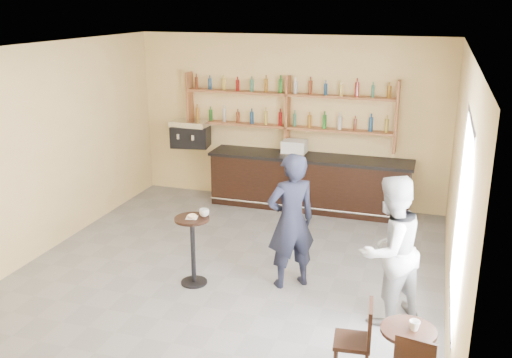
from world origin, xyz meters
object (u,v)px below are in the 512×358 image
(espresso_machine, at_px, (191,134))
(pedestal_table, at_px, (193,251))
(man_main, at_px, (291,221))
(chair_west, at_px, (352,340))
(bar_counter, at_px, (309,182))
(patron_second, at_px, (389,250))
(pastry_case, at_px, (295,148))

(espresso_machine, xyz_separation_m, pedestal_table, (1.55, -3.46, -0.79))
(espresso_machine, bearing_deg, man_main, -56.83)
(pedestal_table, distance_m, chair_west, 2.79)
(bar_counter, height_order, pedestal_table, bar_counter)
(chair_west, xyz_separation_m, patron_second, (0.23, 1.27, 0.50))
(bar_counter, height_order, man_main, man_main)
(man_main, relative_size, patron_second, 1.02)
(pedestal_table, bearing_deg, man_main, 16.01)
(pastry_case, xyz_separation_m, chair_west, (1.85, -4.87, -0.73))
(pedestal_table, height_order, chair_west, pedestal_table)
(pastry_case, height_order, pedestal_table, pastry_case)
(pedestal_table, bearing_deg, patron_second, -3.11)
(chair_west, bearing_deg, man_main, -153.84)
(bar_counter, height_order, pastry_case, pastry_case)
(bar_counter, distance_m, man_main, 3.15)
(espresso_machine, xyz_separation_m, patron_second, (4.18, -3.61, -0.35))
(chair_west, height_order, patron_second, patron_second)
(bar_counter, distance_m, pedestal_table, 3.57)
(man_main, xyz_separation_m, chair_west, (1.12, -1.78, -0.51))
(chair_west, distance_m, patron_second, 1.38)
(espresso_machine, bearing_deg, pedestal_table, -75.26)
(patron_second, bearing_deg, pedestal_table, -53.42)
(man_main, bearing_deg, chair_west, 84.78)
(espresso_machine, relative_size, patron_second, 0.39)
(espresso_machine, xyz_separation_m, man_main, (2.84, -3.09, -0.34))
(pastry_case, distance_m, chair_west, 5.26)
(chair_west, bearing_deg, pedestal_table, -126.31)
(chair_west, bearing_deg, espresso_machine, -146.85)
(bar_counter, xyz_separation_m, pedestal_table, (-0.85, -3.46, -0.02))
(chair_west, relative_size, patron_second, 0.47)
(patron_second, bearing_deg, espresso_machine, -91.08)
(man_main, bearing_deg, pedestal_table, -21.28)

